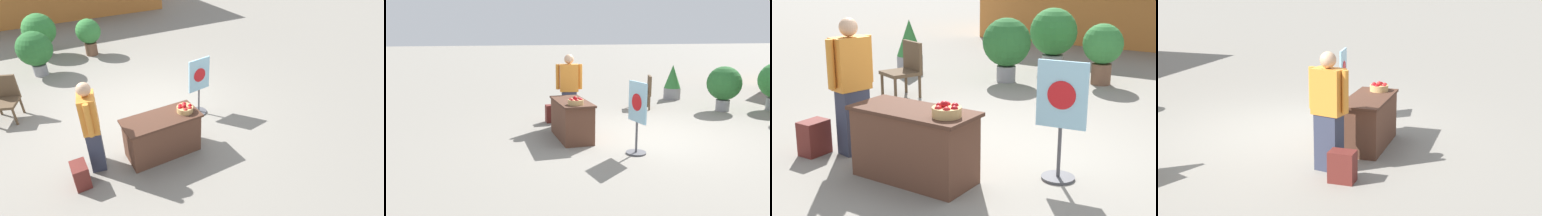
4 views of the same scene
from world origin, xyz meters
The scene contains 11 objects.
ground_plane centered at (0.00, 0.00, 0.00)m, with size 120.00×120.00×0.00m, color gray.
display_table centered at (-0.22, -1.40, 0.39)m, with size 1.38×0.62×0.78m.
apple_basket centered at (0.23, -1.44, 0.85)m, with size 0.30×0.30×0.16m.
person_visitor centered at (-1.36, -1.16, 0.84)m, with size 0.34×0.60×1.64m.
backpack centered at (-1.72, -1.47, 0.21)m, with size 0.24×0.34×0.42m.
poster_board centered at (1.06, -0.56, 0.69)m, with size 0.54×0.36×1.29m.
patio_chair centered at (-2.62, 1.37, 0.51)m, with size 0.71×0.71×0.94m.
potted_plant_near_left centered at (-1.75, 3.34, 0.74)m, with size 0.93×0.93×1.23m.
potted_plant_far_left centered at (-1.45, 4.81, 0.79)m, with size 0.99×0.99×1.33m.
potted_plant_far_right centered at (-3.82, 2.95, 0.55)m, with size 0.54×0.54×1.11m.
potted_plant_near_right centered at (-0.13, 4.11, 0.71)m, with size 0.76×0.76×1.15m.
Camera 3 is at (3.17, -5.58, 2.28)m, focal length 50.00 mm.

